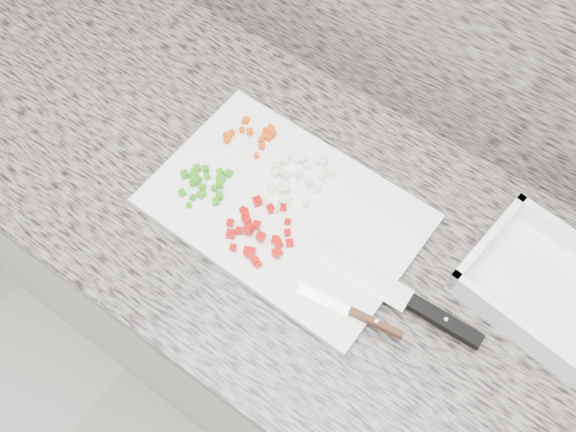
# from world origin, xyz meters

# --- Properties ---
(cabinet) EXTENTS (3.92, 0.62, 0.86)m
(cabinet) POSITION_xyz_m (0.00, 1.44, 0.43)
(cabinet) COLOR white
(cabinet) RESTS_ON ground
(countertop) EXTENTS (3.96, 0.64, 0.04)m
(countertop) POSITION_xyz_m (0.00, 1.44, 0.88)
(countertop) COLOR slate
(countertop) RESTS_ON cabinet
(cutting_board) EXTENTS (0.46, 0.31, 0.02)m
(cutting_board) POSITION_xyz_m (-0.08, 1.43, 0.91)
(cutting_board) COLOR white
(cutting_board) RESTS_ON countertop
(carrot_pile) EXTENTS (0.08, 0.08, 0.02)m
(carrot_pile) POSITION_xyz_m (-0.21, 1.52, 0.92)
(carrot_pile) COLOR #D14204
(carrot_pile) RESTS_ON cutting_board
(onion_pile) EXTENTS (0.10, 0.13, 0.02)m
(onion_pile) POSITION_xyz_m (-0.10, 1.50, 0.92)
(onion_pile) COLOR silver
(onion_pile) RESTS_ON cutting_board
(green_pepper_pile) EXTENTS (0.10, 0.10, 0.02)m
(green_pepper_pile) POSITION_xyz_m (-0.22, 1.39, 0.92)
(green_pepper_pile) COLOR #24880C
(green_pepper_pile) RESTS_ON cutting_board
(red_pepper_pile) EXTENTS (0.12, 0.12, 0.02)m
(red_pepper_pile) POSITION_xyz_m (-0.08, 1.36, 0.92)
(red_pepper_pile) COLOR #AA0502
(red_pepper_pile) RESTS_ON cutting_board
(garlic_pile) EXTENTS (0.06, 0.06, 0.01)m
(garlic_pile) POSITION_xyz_m (-0.10, 1.44, 0.92)
(garlic_pile) COLOR beige
(garlic_pile) RESTS_ON cutting_board
(chef_knife) EXTENTS (0.32, 0.05, 0.02)m
(chef_knife) POSITION_xyz_m (0.19, 1.41, 0.92)
(chef_knife) COLOR white
(chef_knife) RESTS_ON cutting_board
(paring_knife) EXTENTS (0.18, 0.04, 0.02)m
(paring_knife) POSITION_xyz_m (0.14, 1.34, 0.92)
(paring_knife) COLOR white
(paring_knife) RESTS_ON cutting_board
(tray) EXTENTS (0.30, 0.23, 0.06)m
(tray) POSITION_xyz_m (0.36, 1.55, 0.92)
(tray) COLOR white
(tray) RESTS_ON countertop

